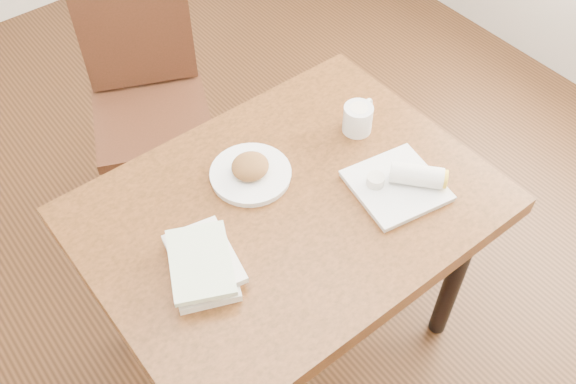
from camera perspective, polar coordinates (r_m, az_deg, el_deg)
ground at (r=2.39m, az=0.00°, el=-12.59°), size 4.00×5.00×0.01m
table at (r=1.82m, az=0.00°, el=-2.81°), size 1.10×0.82×0.75m
chair_far at (r=2.45m, az=-12.43°, el=8.85°), size 0.56×0.56×0.95m
plate_scone at (r=1.80m, az=-3.35°, el=1.84°), size 0.23×0.23×0.07m
coffee_mug at (r=1.93m, az=6.28°, el=6.61°), size 0.13×0.09×0.09m
plate_burrito at (r=1.80m, az=10.18°, el=0.86°), size 0.27×0.27×0.08m
book_stack at (r=1.62m, az=-7.60°, el=-6.32°), size 0.23×0.27×0.06m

